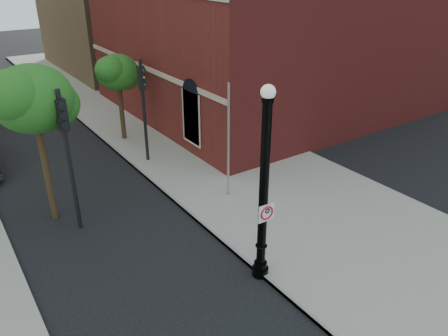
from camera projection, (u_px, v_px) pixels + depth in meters
ground at (206, 303)px, 12.40m from camera, size 120.00×120.00×0.00m
sidewalk_right at (200, 145)px, 22.87m from camera, size 8.00×60.00×0.12m
curb_edge at (130, 162)px, 20.85m from camera, size 0.10×60.00×0.14m
brick_wall_building at (296, 3)px, 28.28m from camera, size 22.30×16.30×12.50m
lamppost at (263, 197)px, 12.34m from camera, size 0.51×0.51×6.00m
no_parking_sign at (267, 213)px, 12.42m from camera, size 0.56×0.07×0.56m
traffic_signal_left at (66, 139)px, 14.39m from camera, size 0.34×0.43×5.16m
traffic_signal_right at (143, 95)px, 19.64m from camera, size 0.37×0.43×4.92m
utility_pole at (228, 143)px, 16.95m from camera, size 0.10×0.10×4.76m
street_tree_a at (34, 100)px, 14.62m from camera, size 3.21×2.90×5.79m
street_tree_c at (118, 73)px, 22.09m from camera, size 2.55×2.31×4.60m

